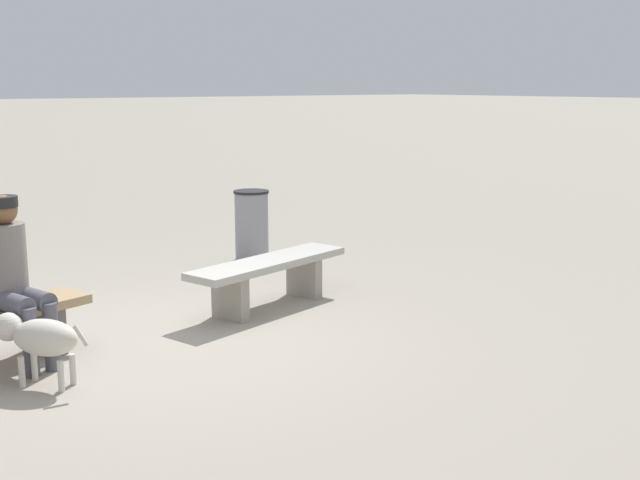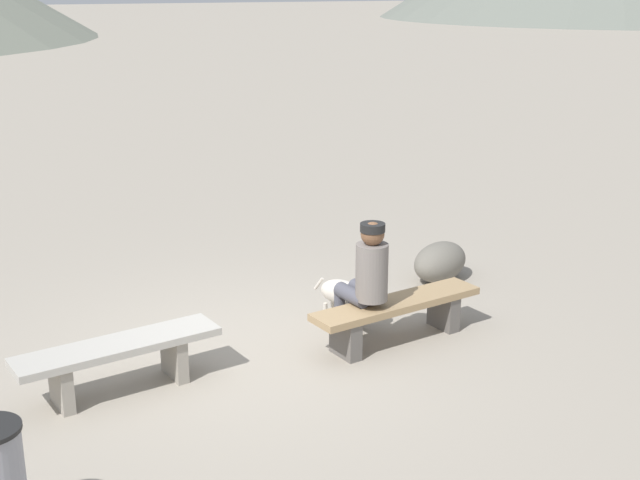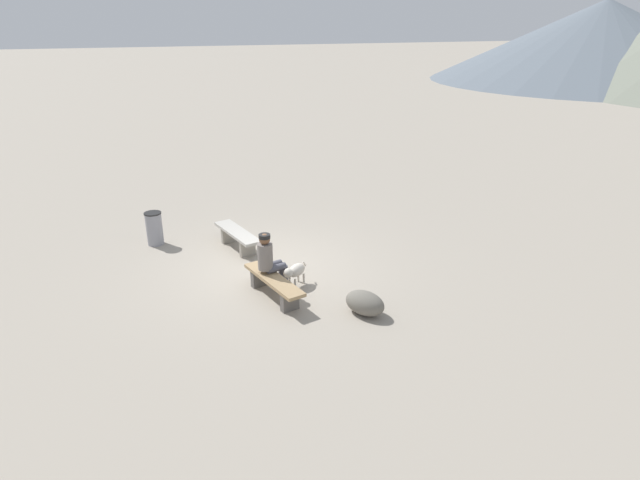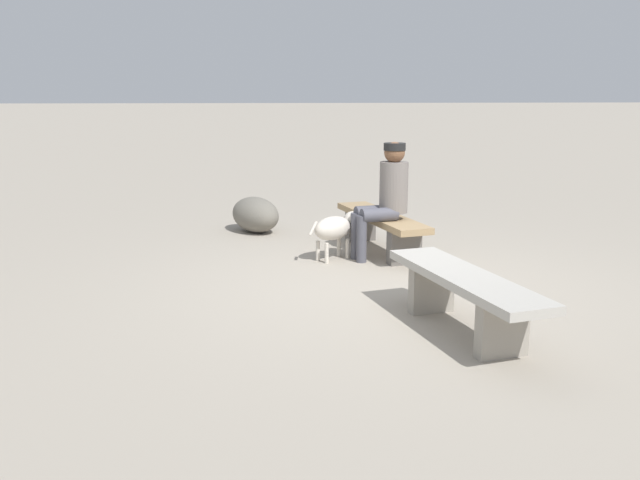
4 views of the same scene
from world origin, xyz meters
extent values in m
cube|color=#9E9384|center=(0.00, 0.00, -0.03)|extent=(210.00, 210.00, 0.06)
cube|color=gray|center=(-1.78, -0.50, 0.20)|extent=(0.19, 0.39, 0.39)
cube|color=gray|center=(-0.79, -0.26, 0.20)|extent=(0.19, 0.39, 0.39)
cube|color=#B2ADA3|center=(-1.29, -0.38, 0.43)|extent=(1.83, 0.82, 0.07)
cube|color=#605B56|center=(0.82, -0.39, 0.18)|extent=(0.22, 0.38, 0.36)
cube|color=#605B56|center=(2.01, -0.11, 0.18)|extent=(0.22, 0.38, 0.36)
cube|color=#A3845B|center=(1.41, -0.25, 0.40)|extent=(1.88, 0.80, 0.07)
cylinder|color=slate|center=(1.10, -0.32, 0.79)|extent=(0.31, 0.31, 0.55)
sphere|color=brown|center=(1.10, -0.32, 1.16)|extent=(0.22, 0.22, 0.22)
cylinder|color=black|center=(1.10, -0.32, 1.22)|extent=(0.24, 0.24, 0.08)
cylinder|color=#4C4C56|center=(1.14, -0.11, 0.51)|extent=(0.24, 0.43, 0.15)
cylinder|color=#4C4C56|center=(1.10, 0.09, 0.25)|extent=(0.11, 0.11, 0.51)
cylinder|color=#4C4C56|center=(0.98, -0.14, 0.51)|extent=(0.24, 0.43, 0.15)
cylinder|color=#4C4C56|center=(0.93, 0.05, 0.25)|extent=(0.11, 0.11, 0.51)
ellipsoid|color=beige|center=(1.07, 0.35, 0.35)|extent=(0.50, 0.55, 0.26)
sphere|color=beige|center=(1.24, 0.11, 0.40)|extent=(0.20, 0.20, 0.20)
cylinder|color=beige|center=(1.22, 0.26, 0.11)|extent=(0.04, 0.04, 0.22)
cylinder|color=beige|center=(1.11, 0.18, 0.11)|extent=(0.04, 0.04, 0.22)
cylinder|color=beige|center=(1.04, 0.51, 0.11)|extent=(0.04, 0.04, 0.22)
cylinder|color=beige|center=(0.92, 0.43, 0.11)|extent=(0.04, 0.04, 0.22)
cylinder|color=beige|center=(0.91, 0.58, 0.39)|extent=(0.10, 0.11, 0.15)
ellipsoid|color=#6B665B|center=(2.66, 1.18, 0.23)|extent=(0.96, 0.85, 0.46)
camera|label=1|loc=(2.85, 5.73, 2.08)|focal=45.44mm
camera|label=2|loc=(-2.03, -7.30, 3.47)|focal=48.23mm
camera|label=3|loc=(10.78, -2.80, 5.24)|focal=30.33mm
camera|label=4|loc=(-6.02, 1.18, 1.80)|focal=37.70mm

